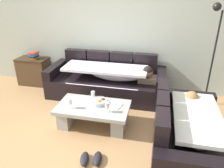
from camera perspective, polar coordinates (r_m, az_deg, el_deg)
ground_plane at (r=3.53m, az=-9.37°, el=-14.68°), size 14.00×14.00×0.00m
back_wall at (r=4.87m, az=-1.06°, el=14.36°), size 9.00×0.10×2.70m
couch_along_wall at (r=4.65m, az=-0.99°, el=0.67°), size 2.45×0.92×0.88m
couch_near_window at (r=3.24m, az=18.86°, el=-12.51°), size 0.92×1.71×0.88m
coffee_table at (r=3.72m, az=-4.91°, el=-7.57°), size 1.20×0.68×0.38m
fruit_bowl at (r=3.69m, az=-3.43°, el=-4.61°), size 0.28×0.28×0.10m
wine_glass_near_left at (r=3.59m, az=-10.89°, el=-4.57°), size 0.07×0.07×0.17m
wine_glass_near_right at (r=3.42m, az=-1.29°, el=-5.63°), size 0.07×0.07×0.17m
wine_glass_far_back at (r=3.77m, az=-5.00°, el=-2.63°), size 0.07×0.07×0.17m
open_magazine at (r=3.66m, az=0.27°, el=-5.42°), size 0.33×0.28×0.01m
side_cabinet at (r=5.56m, az=-19.71°, el=3.19°), size 0.72×0.44×0.64m
book_stack_on_cabinet at (r=5.40m, az=-19.73°, el=7.12°), size 0.17×0.22×0.16m
floor_lamp at (r=4.39m, az=24.66°, el=7.86°), size 0.33×0.31×1.95m
pair_of_shoes at (r=3.17m, az=-5.50°, el=-18.87°), size 0.34×0.33×0.09m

